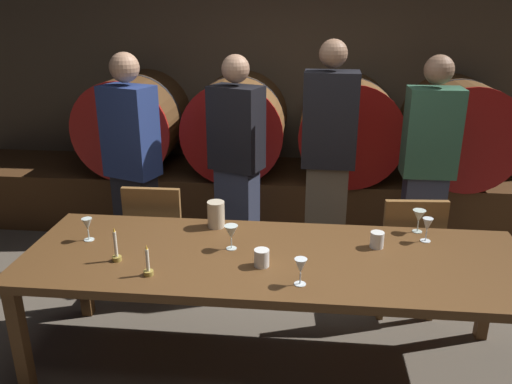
% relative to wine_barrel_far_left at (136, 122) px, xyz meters
% --- Properties ---
extents(ground_plane, '(9.24, 9.24, 0.00)m').
position_rel_wine_barrel_far_left_xyz_m(ground_plane, '(1.49, -2.21, -0.98)').
color(ground_plane, brown).
extents(back_wall, '(7.11, 0.24, 2.64)m').
position_rel_wine_barrel_far_left_xyz_m(back_wall, '(1.49, 0.55, 0.34)').
color(back_wall, brown).
rests_on(back_wall, ground).
extents(barrel_shelf, '(6.40, 0.90, 0.54)m').
position_rel_wine_barrel_far_left_xyz_m(barrel_shelf, '(1.49, -0.00, -0.71)').
color(barrel_shelf, '#4C2D16').
rests_on(barrel_shelf, ground).
extents(wine_barrel_far_left, '(0.89, 0.95, 0.89)m').
position_rel_wine_barrel_far_left_xyz_m(wine_barrel_far_left, '(0.00, 0.00, 0.00)').
color(wine_barrel_far_left, '#513319').
rests_on(wine_barrel_far_left, barrel_shelf).
extents(wine_barrel_center_left, '(0.89, 0.95, 0.89)m').
position_rel_wine_barrel_far_left_xyz_m(wine_barrel_center_left, '(0.98, 0.00, 0.00)').
color(wine_barrel_center_left, brown).
rests_on(wine_barrel_center_left, barrel_shelf).
extents(wine_barrel_center_right, '(0.89, 0.95, 0.89)m').
position_rel_wine_barrel_far_left_xyz_m(wine_barrel_center_right, '(2.00, 0.00, 0.00)').
color(wine_barrel_center_right, brown).
rests_on(wine_barrel_center_right, barrel_shelf).
extents(wine_barrel_far_right, '(0.89, 0.95, 0.89)m').
position_rel_wine_barrel_far_left_xyz_m(wine_barrel_far_right, '(2.96, 0.00, 0.00)').
color(wine_barrel_far_right, brown).
rests_on(wine_barrel_far_right, barrel_shelf).
extents(dining_table, '(2.82, 0.93, 0.74)m').
position_rel_wine_barrel_far_left_xyz_m(dining_table, '(1.47, -2.14, -0.31)').
color(dining_table, brown).
rests_on(dining_table, ground).
extents(chair_left, '(0.40, 0.40, 0.88)m').
position_rel_wine_barrel_far_left_xyz_m(chair_left, '(0.59, -1.42, -0.49)').
color(chair_left, brown).
rests_on(chair_left, ground).
extents(chair_right, '(0.43, 0.43, 0.88)m').
position_rel_wine_barrel_far_left_xyz_m(chair_right, '(2.33, -1.47, -0.49)').
color(chair_right, brown).
rests_on(chair_right, ground).
extents(guest_far_left, '(0.44, 0.36, 1.73)m').
position_rel_wine_barrel_far_left_xyz_m(guest_far_left, '(0.32, -1.08, -0.09)').
color(guest_far_left, black).
rests_on(guest_far_left, ground).
extents(guest_center_left, '(0.44, 0.36, 1.71)m').
position_rel_wine_barrel_far_left_xyz_m(guest_center_left, '(1.10, -0.95, -0.11)').
color(guest_center_left, '#33384C').
rests_on(guest_center_left, ground).
extents(guest_center_right, '(0.39, 0.25, 1.83)m').
position_rel_wine_barrel_far_left_xyz_m(guest_center_right, '(1.78, -1.08, -0.04)').
color(guest_center_right, brown).
rests_on(guest_center_right, ground).
extents(guest_far_right, '(0.38, 0.24, 1.72)m').
position_rel_wine_barrel_far_left_xyz_m(guest_far_right, '(2.53, -0.93, -0.10)').
color(guest_far_right, '#33384C').
rests_on(guest_far_right, ground).
extents(candle_left, '(0.05, 0.05, 0.20)m').
position_rel_wine_barrel_far_left_xyz_m(candle_left, '(0.62, -2.28, -0.19)').
color(candle_left, olive).
rests_on(candle_left, dining_table).
extents(candle_right, '(0.05, 0.05, 0.17)m').
position_rel_wine_barrel_far_left_xyz_m(candle_right, '(0.84, -2.42, -0.20)').
color(candle_right, olive).
rests_on(candle_right, dining_table).
extents(pitcher, '(0.11, 0.11, 0.17)m').
position_rel_wine_barrel_far_left_xyz_m(pitcher, '(1.08, -1.78, -0.16)').
color(pitcher, beige).
rests_on(pitcher, dining_table).
extents(wine_glass_far_left, '(0.06, 0.06, 0.14)m').
position_rel_wine_barrel_far_left_xyz_m(wine_glass_far_left, '(0.36, -2.05, -0.15)').
color(wine_glass_far_left, silver).
rests_on(wine_glass_far_left, dining_table).
extents(wine_glass_left, '(0.08, 0.08, 0.14)m').
position_rel_wine_barrel_far_left_xyz_m(wine_glass_left, '(1.22, -2.08, -0.15)').
color(wine_glass_left, silver).
rests_on(wine_glass_left, dining_table).
extents(wine_glass_center, '(0.06, 0.06, 0.14)m').
position_rel_wine_barrel_far_left_xyz_m(wine_glass_center, '(1.62, -2.43, -0.15)').
color(wine_glass_center, white).
rests_on(wine_glass_center, dining_table).
extents(wine_glass_right, '(0.08, 0.08, 0.14)m').
position_rel_wine_barrel_far_left_xyz_m(wine_glass_right, '(2.32, -1.73, -0.15)').
color(wine_glass_right, silver).
rests_on(wine_glass_right, dining_table).
extents(wine_glass_far_right, '(0.06, 0.06, 0.15)m').
position_rel_wine_barrel_far_left_xyz_m(wine_glass_far_right, '(2.34, -1.86, -0.15)').
color(wine_glass_far_right, white).
rests_on(wine_glass_far_right, dining_table).
extents(cup_left, '(0.08, 0.08, 0.09)m').
position_rel_wine_barrel_far_left_xyz_m(cup_left, '(1.41, -2.26, -0.20)').
color(cup_left, white).
rests_on(cup_left, dining_table).
extents(cup_right, '(0.08, 0.08, 0.09)m').
position_rel_wine_barrel_far_left_xyz_m(cup_right, '(2.05, -1.97, -0.20)').
color(cup_right, white).
rests_on(cup_right, dining_table).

